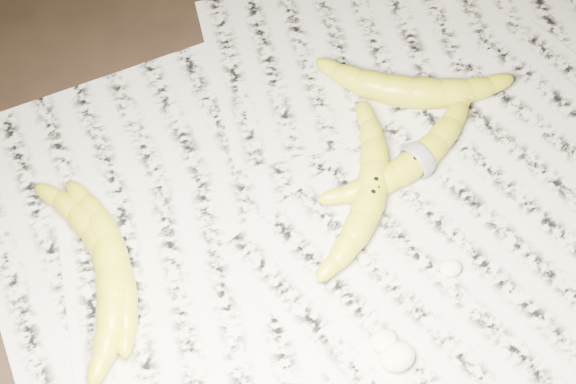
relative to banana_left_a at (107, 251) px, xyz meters
name	(u,v)px	position (x,y,z in m)	size (l,w,h in m)	color
ground	(325,238)	(0.24, -0.07, -0.03)	(3.00, 3.00, 0.00)	black
newspaper_patch	(345,213)	(0.28, -0.05, -0.02)	(0.90, 0.70, 0.01)	beige
banana_left_a	(107,251)	(0.00, 0.00, 0.00)	(0.21, 0.06, 0.04)	yellow
banana_left_b	(112,270)	(0.00, -0.03, 0.00)	(0.21, 0.07, 0.04)	yellow
banana_center	(372,191)	(0.31, -0.05, 0.00)	(0.21, 0.06, 0.04)	yellow
banana_taped	(418,159)	(0.38, -0.03, 0.00)	(0.22, 0.06, 0.04)	yellow
banana_upper_a	(413,91)	(0.42, 0.07, 0.00)	(0.21, 0.07, 0.04)	yellow
measuring_tape	(418,159)	(0.38, -0.03, 0.00)	(0.05, 0.05, 0.00)	white
flesh_chunk_a	(398,356)	(0.25, -0.23, -0.01)	(0.04, 0.03, 0.02)	#F8E8C0
flesh_chunk_b	(384,340)	(0.25, -0.21, -0.01)	(0.03, 0.03, 0.02)	#F8E8C0
flesh_chunk_c	(452,267)	(0.36, -0.16, -0.01)	(0.03, 0.02, 0.02)	#F8E8C0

